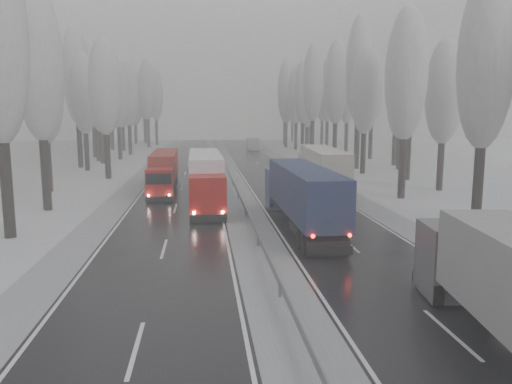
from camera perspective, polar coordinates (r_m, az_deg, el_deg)
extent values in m
plane|color=silver|center=(17.16, 4.88, -16.67)|extent=(260.00, 260.00, 0.00)
cube|color=black|center=(46.52, 4.21, -0.26)|extent=(7.50, 200.00, 0.03)
cube|color=black|center=(45.83, -8.82, -0.48)|extent=(7.50, 200.00, 0.03)
cube|color=#AAADB2|center=(45.88, -2.25, -0.37)|extent=(3.00, 200.00, 0.04)
cube|color=#AAADB2|center=(47.66, 10.08, -0.15)|extent=(2.40, 200.00, 0.04)
cube|color=#AAADB2|center=(46.34, -14.94, -0.57)|extent=(2.40, 200.00, 0.04)
cube|color=slate|center=(45.79, -2.26, 0.35)|extent=(0.06, 200.00, 0.32)
cube|color=slate|center=(43.87, -2.08, -0.43)|extent=(0.12, 0.12, 0.60)
cube|color=slate|center=(75.58, -3.81, 3.48)|extent=(0.12, 0.12, 0.60)
cylinder|color=black|center=(36.05, 24.03, 0.79)|extent=(0.68, 0.68, 5.60)
ellipsoid|color=gray|center=(35.92, 24.85, 13.54)|extent=(3.60, 3.60, 11.45)
cylinder|color=black|center=(45.95, 16.37, 2.80)|extent=(0.68, 0.68, 5.62)
ellipsoid|color=gray|center=(45.85, 16.82, 12.83)|extent=(3.60, 3.60, 11.48)
cylinder|color=black|center=(51.88, 20.32, 2.89)|extent=(0.64, 0.64, 4.94)
ellipsoid|color=gray|center=(51.69, 20.74, 10.69)|extent=(3.60, 3.60, 10.09)
cylinder|color=black|center=(54.73, 16.42, 3.57)|extent=(0.66, 0.66, 5.32)
ellipsoid|color=gray|center=(54.60, 16.77, 11.54)|extent=(3.60, 3.60, 10.88)
cylinder|color=black|center=(59.23, 16.96, 4.40)|extent=(0.72, 0.72, 6.31)
ellipsoid|color=gray|center=(59.27, 17.36, 13.12)|extent=(3.60, 3.60, 12.90)
cylinder|color=black|center=(64.18, 12.14, 4.48)|extent=(0.67, 0.67, 5.38)
ellipsoid|color=gray|center=(64.08, 12.37, 11.35)|extent=(3.60, 3.60, 10.98)
cylinder|color=black|center=(70.12, 16.00, 4.38)|extent=(0.62, 0.62, 4.59)
ellipsoid|color=gray|center=(69.95, 16.24, 9.74)|extent=(3.60, 3.60, 9.39)
cylinder|color=black|center=(69.54, 11.45, 5.48)|extent=(0.76, 0.76, 6.95)
ellipsoid|color=gray|center=(69.69, 11.71, 13.65)|extent=(3.60, 3.60, 14.19)
cylinder|color=black|center=(75.64, 15.56, 5.46)|extent=(0.74, 0.74, 6.59)
ellipsoid|color=gray|center=(75.71, 15.86, 12.58)|extent=(3.60, 3.60, 13.46)
cylinder|color=black|center=(79.29, 8.98, 5.73)|extent=(0.72, 0.72, 6.37)
ellipsoid|color=gray|center=(79.33, 9.15, 12.31)|extent=(3.60, 3.60, 13.01)
cylinder|color=black|center=(85.22, 12.95, 5.70)|extent=(0.70, 0.70, 5.97)
ellipsoid|color=gray|center=(85.21, 13.15, 11.43)|extent=(3.60, 3.60, 12.20)
cylinder|color=black|center=(89.36, 6.44, 6.22)|extent=(0.74, 0.74, 6.65)
ellipsoid|color=gray|center=(89.43, 6.55, 12.31)|extent=(3.60, 3.60, 13.59)
cylinder|color=black|center=(95.08, 10.28, 6.14)|extent=(0.71, 0.71, 6.14)
ellipsoid|color=gray|center=(95.08, 10.42, 11.42)|extent=(3.60, 3.60, 12.54)
cylinder|color=black|center=(98.94, 5.33, 6.32)|extent=(0.71, 0.71, 6.05)
ellipsoid|color=gray|center=(98.94, 5.41, 11.33)|extent=(3.60, 3.60, 12.37)
cylinder|color=black|center=(104.15, 8.11, 6.46)|extent=(0.72, 0.72, 6.30)
ellipsoid|color=gray|center=(104.17, 8.22, 11.41)|extent=(3.60, 3.60, 12.87)
cylinder|color=black|center=(106.32, 4.56, 6.46)|extent=(0.70, 0.70, 5.88)
ellipsoid|color=gray|center=(106.30, 4.62, 10.98)|extent=(3.60, 3.60, 12.00)
cylinder|color=black|center=(110.88, 5.78, 6.27)|extent=(0.64, 0.64, 4.86)
ellipsoid|color=gray|center=(110.78, 5.84, 9.86)|extent=(3.60, 3.60, 9.92)
cylinder|color=black|center=(113.15, 3.45, 6.64)|extent=(0.70, 0.70, 5.98)
ellipsoid|color=gray|center=(113.14, 3.49, 10.96)|extent=(3.60, 3.60, 12.21)
cylinder|color=black|center=(118.92, 7.54, 6.74)|extent=(0.71, 0.71, 6.19)
ellipsoid|color=gray|center=(118.93, 7.62, 11.00)|extent=(3.60, 3.60, 12.64)
cylinder|color=black|center=(123.06, 3.29, 7.02)|extent=(0.75, 0.75, 6.86)
ellipsoid|color=gray|center=(123.13, 3.33, 11.59)|extent=(3.60, 3.60, 14.01)
cylinder|color=black|center=(128.31, 6.09, 6.77)|extent=(0.68, 0.68, 5.55)
ellipsoid|color=gray|center=(128.27, 6.15, 10.31)|extent=(3.60, 3.60, 11.33)
cylinder|color=black|center=(133.76, 3.26, 7.01)|extent=(0.71, 0.71, 6.09)
ellipsoid|color=gray|center=(133.76, 3.30, 10.74)|extent=(3.60, 3.60, 12.45)
cylinder|color=black|center=(138.19, 4.15, 6.93)|extent=(0.67, 0.67, 5.49)
ellipsoid|color=gray|center=(138.15, 4.19, 10.18)|extent=(3.60, 3.60, 11.21)
cylinder|color=black|center=(33.30, -26.59, 0.49)|extent=(0.71, 0.71, 6.14)
cylinder|color=black|center=(41.79, -22.92, 2.03)|extent=(0.69, 0.69, 5.83)
ellipsoid|color=gray|center=(41.72, -23.63, 13.47)|extent=(3.60, 3.60, 11.92)
cylinder|color=black|center=(51.76, -22.64, 2.79)|extent=(0.65, 0.65, 5.03)
ellipsoid|color=gray|center=(51.58, -23.12, 10.75)|extent=(3.60, 3.60, 10.28)
cylinder|color=black|center=(57.40, -27.05, 2.89)|extent=(0.63, 0.63, 4.73)
cylinder|color=black|center=(60.09, -16.61, 4.05)|extent=(0.67, 0.67, 5.44)
ellipsoid|color=gray|center=(59.99, -16.94, 11.46)|extent=(3.60, 3.60, 11.11)
cylinder|color=black|center=(65.82, -22.79, 4.25)|extent=(0.69, 0.69, 5.72)
ellipsoid|color=gray|center=(65.76, -23.22, 11.36)|extent=(3.60, 3.60, 11.69)
cylinder|color=black|center=(69.75, -18.78, 4.48)|extent=(0.66, 0.66, 5.23)
ellipsoid|color=gray|center=(69.63, -19.09, 10.62)|extent=(3.60, 3.60, 10.68)
cylinder|color=black|center=(74.00, -19.50, 5.21)|extent=(0.74, 0.74, 6.60)
ellipsoid|color=gray|center=(74.08, -19.88, 12.51)|extent=(3.60, 3.60, 13.49)
cylinder|color=black|center=(79.14, -17.20, 5.00)|extent=(0.65, 0.65, 5.16)
ellipsoid|color=gray|center=(79.03, -17.45, 10.34)|extent=(3.60, 3.60, 10.54)
cylinder|color=black|center=(83.31, -17.63, 5.38)|extent=(0.69, 0.69, 5.79)
ellipsoid|color=gray|center=(83.27, -17.90, 11.07)|extent=(3.60, 3.60, 11.84)
cylinder|color=black|center=(85.50, -15.31, 5.51)|extent=(0.68, 0.68, 5.64)
ellipsoid|color=gray|center=(85.45, -15.53, 10.91)|extent=(3.60, 3.60, 11.53)
cylinder|color=black|center=(90.28, -17.97, 5.84)|extent=(0.73, 0.73, 6.56)
ellipsoid|color=gray|center=(90.34, -18.26, 11.78)|extent=(3.60, 3.60, 13.40)
cylinder|color=black|center=(95.41, -14.21, 5.91)|extent=(0.69, 0.69, 5.79)
ellipsoid|color=gray|center=(95.38, -14.40, 10.88)|extent=(3.60, 3.60, 11.84)
cylinder|color=black|center=(100.10, -16.61, 6.19)|extent=(0.74, 0.74, 6.65)
ellipsoid|color=gray|center=(100.16, -16.86, 11.62)|extent=(3.60, 3.60, 13.58)
cylinder|color=black|center=(105.04, -14.91, 5.95)|extent=(0.65, 0.65, 5.12)
ellipsoid|color=gray|center=(104.96, -15.07, 9.94)|extent=(3.60, 3.60, 10.46)
cylinder|color=black|center=(109.43, -16.10, 6.20)|extent=(0.69, 0.69, 5.84)
ellipsoid|color=gray|center=(109.41, -16.29, 10.56)|extent=(3.60, 3.60, 11.92)
cylinder|color=black|center=(115.21, -12.21, 6.67)|extent=(0.74, 0.74, 6.67)
ellipsoid|color=gray|center=(115.27, -12.36, 11.41)|extent=(3.60, 3.60, 13.63)
cylinder|color=black|center=(120.46, -16.35, 6.51)|extent=(0.72, 0.72, 6.31)
ellipsoid|color=gray|center=(120.48, -16.54, 10.79)|extent=(3.60, 3.60, 12.88)
cylinder|color=black|center=(124.46, -11.28, 6.76)|extent=(0.72, 0.72, 6.29)
ellipsoid|color=gray|center=(124.48, -11.41, 10.89)|extent=(3.60, 3.60, 12.84)
cylinder|color=black|center=(129.07, -13.61, 6.43)|extent=(0.64, 0.64, 4.86)
ellipsoid|color=gray|center=(128.99, -13.73, 9.51)|extent=(3.60, 3.60, 9.92)
cylinder|color=black|center=(131.36, -12.57, 6.90)|extent=(0.74, 0.74, 6.63)
ellipsoid|color=gray|center=(131.41, -12.71, 11.02)|extent=(3.60, 3.60, 13.54)
cylinder|color=black|center=(135.67, -13.55, 6.74)|extent=(0.69, 0.69, 5.79)
ellipsoid|color=gray|center=(135.65, -13.67, 10.23)|extent=(3.60, 3.60, 11.82)
cube|color=#525156|center=(21.56, 21.89, -7.38)|extent=(2.69, 2.78, 2.89)
cube|color=black|center=(22.48, 20.89, -4.89)|extent=(2.21, 0.36, 0.96)
cube|color=black|center=(23.05, 20.55, -9.27)|extent=(2.41, 0.43, 0.48)
cylinder|color=black|center=(20.86, 19.84, -10.95)|extent=(0.46, 1.04, 1.00)
cylinder|color=black|center=(21.59, 25.01, -10.59)|extent=(0.46, 1.04, 1.00)
sphere|color=white|center=(22.68, 18.38, -8.43)|extent=(0.21, 0.21, 0.21)
sphere|color=white|center=(23.29, 22.72, -8.22)|extent=(0.21, 0.21, 0.21)
cube|color=navy|center=(39.19, 3.10, 0.44)|extent=(2.52, 2.62, 3.00)
cube|color=black|center=(40.31, 2.81, 1.69)|extent=(2.30, 0.12, 1.00)
cube|color=black|center=(40.69, 2.76, -0.95)|extent=(2.50, 0.17, 0.50)
cube|color=#141838|center=(31.47, 5.51, 0.26)|extent=(2.67, 13.01, 2.80)
cube|color=black|center=(25.69, 8.53, -6.66)|extent=(2.30, 0.14, 0.45)
cube|color=black|center=(28.40, 6.98, -4.71)|extent=(2.25, 5.51, 0.45)
cube|color=black|center=(26.26, 8.20, -6.77)|extent=(2.30, 0.08, 0.60)
cylinder|color=black|center=(38.43, 1.75, -1.42)|extent=(0.36, 1.04, 1.04)
cylinder|color=black|center=(38.79, 4.81, -1.35)|extent=(0.36, 1.04, 1.04)
cylinder|color=black|center=(27.85, 5.06, -5.43)|extent=(0.36, 1.04, 1.04)
cylinder|color=black|center=(28.35, 9.23, -5.26)|extent=(0.36, 1.04, 1.04)
cylinder|color=black|center=(26.63, 5.63, -6.12)|extent=(0.36, 1.04, 1.04)
cylinder|color=black|center=(27.14, 9.98, -5.92)|extent=(0.36, 1.04, 1.04)
sphere|color=#FF0C05|center=(25.20, 6.52, -5.05)|extent=(0.20, 0.20, 0.20)
sphere|color=#FF0C05|center=(25.69, 10.66, -4.88)|extent=(0.20, 0.20, 0.20)
sphere|color=white|center=(40.51, 1.44, -0.41)|extent=(0.22, 0.22, 0.22)
sphere|color=white|center=(40.82, 4.08, -0.36)|extent=(0.22, 0.22, 0.22)
cube|color=beige|center=(54.70, 6.27, 2.86)|extent=(2.75, 2.85, 3.09)
cube|color=black|center=(55.89, 6.09, 3.73)|extent=(2.37, 0.27, 1.03)
cube|color=black|center=(56.20, 6.04, 1.75)|extent=(2.58, 0.33, 0.52)
cube|color=beige|center=(46.69, 7.73, 3.14)|extent=(3.55, 13.54, 2.88)
cube|color=black|center=(40.41, 9.30, -0.96)|extent=(2.37, 0.29, 0.46)
cube|color=black|center=(43.32, 8.51, 0.00)|extent=(2.65, 5.81, 0.46)
cube|color=black|center=(41.00, 9.13, -1.10)|extent=(2.37, 0.23, 0.62)
cylinder|color=black|center=(53.87, 5.24, 1.54)|extent=(0.43, 1.09, 1.07)
cylinder|color=black|center=(54.19, 7.51, 1.54)|extent=(0.43, 1.09, 1.07)
cylinder|color=black|center=(42.77, 7.18, -0.41)|extent=(0.43, 1.09, 1.07)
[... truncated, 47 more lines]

